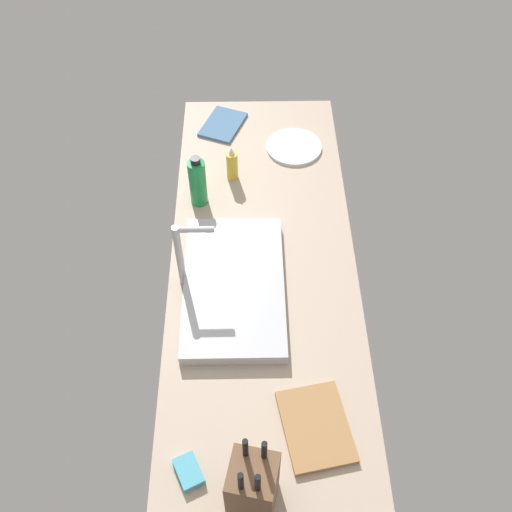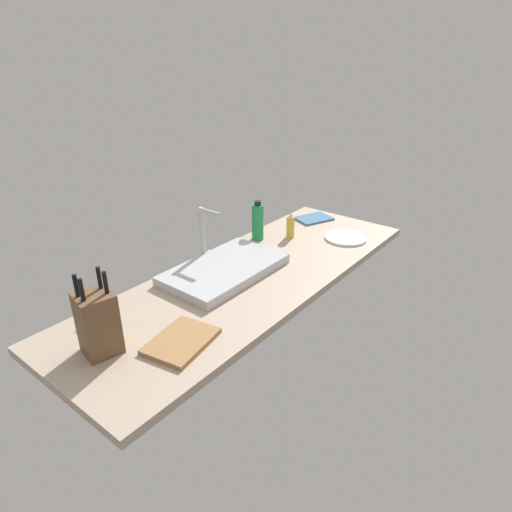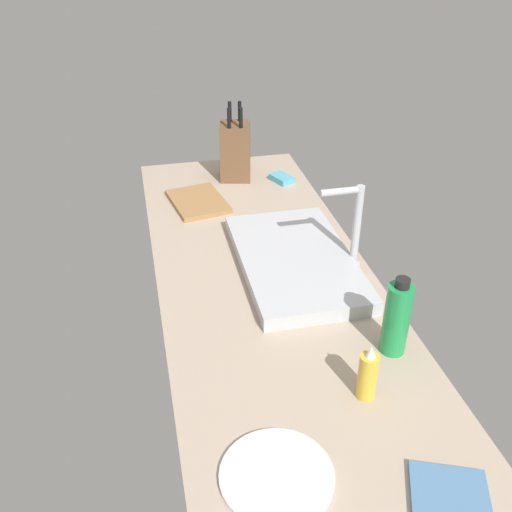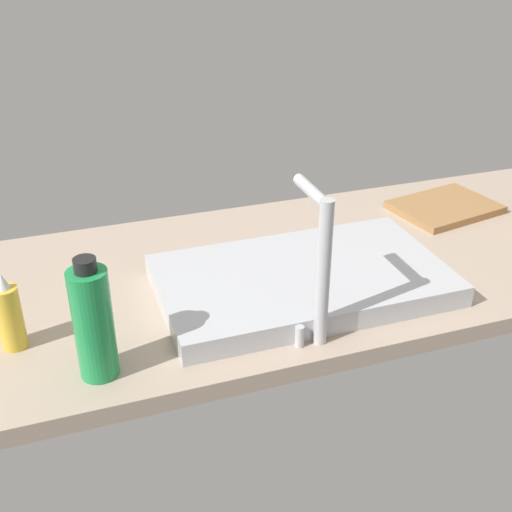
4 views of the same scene
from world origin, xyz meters
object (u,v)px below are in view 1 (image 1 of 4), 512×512
at_px(knife_block, 253,486).
at_px(dish_towel, 223,124).
at_px(dish_sponge, 189,472).
at_px(cutting_board, 316,426).
at_px(faucet, 183,251).
at_px(water_bottle, 198,182).
at_px(soap_bottle, 232,165).
at_px(sink_basin, 234,286).
at_px(dinner_plate, 294,147).

relative_size(knife_block, dish_towel, 1.44).
bearing_deg(dish_sponge, cutting_board, -70.92).
bearing_deg(knife_block, faucet, 29.14).
distance_m(cutting_board, water_bottle, 0.97).
xyz_separation_m(knife_block, soap_bottle, (1.22, 0.06, -0.05)).
bearing_deg(sink_basin, cutting_board, -154.33).
bearing_deg(dish_sponge, soap_bottle, -5.35).
distance_m(knife_block, dinner_plate, 1.40).
bearing_deg(soap_bottle, sink_basin, -178.95).
relative_size(cutting_board, dish_sponge, 2.69).
bearing_deg(cutting_board, knife_block, 137.45).
bearing_deg(soap_bottle, faucet, 163.61).
xyz_separation_m(cutting_board, dish_towel, (1.34, 0.28, -0.00)).
bearing_deg(water_bottle, sink_basin, -162.13).
xyz_separation_m(cutting_board, dinner_plate, (1.19, -0.01, -0.00)).
height_order(knife_block, dish_sponge, knife_block).
xyz_separation_m(cutting_board, dish_sponge, (-0.12, 0.35, 0.00)).
distance_m(cutting_board, dish_sponge, 0.37).
xyz_separation_m(faucet, cutting_board, (-0.52, -0.39, -0.15)).
height_order(faucet, soap_bottle, faucet).
relative_size(faucet, dinner_plate, 1.20).
bearing_deg(dinner_plate, faucet, 149.33).
bearing_deg(water_bottle, cutting_board, -157.82).
distance_m(water_bottle, dinner_plate, 0.48).
relative_size(sink_basin, soap_bottle, 3.88).
xyz_separation_m(knife_block, dinner_plate, (1.38, -0.19, -0.11)).
bearing_deg(dinner_plate, water_bottle, 128.60).
bearing_deg(dish_towel, knife_block, -176.02).
relative_size(dinner_plate, dish_sponge, 2.50).
xyz_separation_m(sink_basin, dish_sponge, (-0.60, 0.12, -0.01)).
relative_size(sink_basin, dish_towel, 2.73).
height_order(knife_block, dish_towel, knife_block).
distance_m(knife_block, soap_bottle, 1.22).
bearing_deg(cutting_board, water_bottle, 22.18).
height_order(cutting_board, dish_sponge, dish_sponge).
bearing_deg(knife_block, sink_basin, 17.21).
xyz_separation_m(knife_block, cutting_board, (0.19, -0.18, -0.10)).
distance_m(soap_bottle, dish_sponge, 1.15).
bearing_deg(knife_block, water_bottle, 22.41).
bearing_deg(dish_towel, dish_sponge, 177.50).
xyz_separation_m(faucet, soap_bottle, (0.50, -0.15, -0.09)).
bearing_deg(dish_sponge, dish_towel, -2.50).
height_order(faucet, cutting_board, faucet).
bearing_deg(soap_bottle, dinner_plate, -56.21).
relative_size(sink_basin, knife_block, 1.90).
bearing_deg(dish_towel, cutting_board, -167.98).
relative_size(cutting_board, dinner_plate, 1.08).
distance_m(knife_block, dish_sponge, 0.21).
relative_size(cutting_board, water_bottle, 1.14).
xyz_separation_m(dinner_plate, dish_sponge, (-1.31, 0.36, 0.01)).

